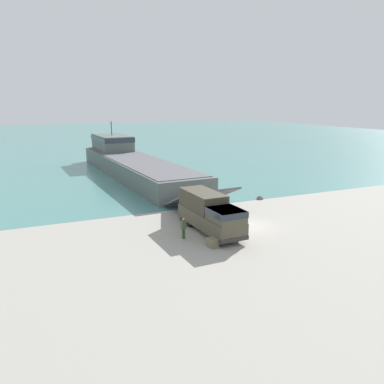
{
  "coord_description": "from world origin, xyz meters",
  "views": [
    {
      "loc": [
        -17.09,
        -26.63,
        10.36
      ],
      "look_at": [
        -3.14,
        4.84,
        2.28
      ],
      "focal_mm": 35.0,
      "sensor_mm": 36.0,
      "label": 1
    }
  ],
  "objects_px": {
    "soldier_on_ramp": "(183,227)",
    "cargo_crate": "(212,243)",
    "military_truck": "(210,212)",
    "mooring_bollard": "(218,203)",
    "moored_boat_a": "(107,146)",
    "landing_craft": "(130,161)"
  },
  "relations": [
    {
      "from": "cargo_crate",
      "to": "military_truck",
      "type": "bearing_deg",
      "value": 66.84
    },
    {
      "from": "mooring_bollard",
      "to": "landing_craft",
      "type": "bearing_deg",
      "value": 97.9
    },
    {
      "from": "military_truck",
      "to": "moored_boat_a",
      "type": "relative_size",
      "value": 1.0
    },
    {
      "from": "soldier_on_ramp",
      "to": "cargo_crate",
      "type": "xyz_separation_m",
      "value": [
        1.27,
        -2.56,
        -0.64
      ]
    },
    {
      "from": "soldier_on_ramp",
      "to": "mooring_bollard",
      "type": "height_order",
      "value": "soldier_on_ramp"
    },
    {
      "from": "moored_boat_a",
      "to": "cargo_crate",
      "type": "height_order",
      "value": "moored_boat_a"
    },
    {
      "from": "landing_craft",
      "to": "military_truck",
      "type": "xyz_separation_m",
      "value": [
        -0.94,
        -29.15,
        -0.21
      ]
    },
    {
      "from": "soldier_on_ramp",
      "to": "moored_boat_a",
      "type": "height_order",
      "value": "soldier_on_ramp"
    },
    {
      "from": "cargo_crate",
      "to": "soldier_on_ramp",
      "type": "bearing_deg",
      "value": 116.46
    },
    {
      "from": "moored_boat_a",
      "to": "mooring_bollard",
      "type": "bearing_deg",
      "value": 71.34
    },
    {
      "from": "military_truck",
      "to": "cargo_crate",
      "type": "distance_m",
      "value": 3.79
    },
    {
      "from": "landing_craft",
      "to": "moored_boat_a",
      "type": "relative_size",
      "value": 5.29
    },
    {
      "from": "moored_boat_a",
      "to": "mooring_bollard",
      "type": "height_order",
      "value": "moored_boat_a"
    },
    {
      "from": "military_truck",
      "to": "moored_boat_a",
      "type": "height_order",
      "value": "military_truck"
    },
    {
      "from": "military_truck",
      "to": "soldier_on_ramp",
      "type": "relative_size",
      "value": 4.66
    },
    {
      "from": "soldier_on_ramp",
      "to": "moored_boat_a",
      "type": "bearing_deg",
      "value": 156.5
    },
    {
      "from": "mooring_bollard",
      "to": "cargo_crate",
      "type": "distance_m",
      "value": 11.13
    },
    {
      "from": "military_truck",
      "to": "moored_boat_a",
      "type": "xyz_separation_m",
      "value": [
        4.7,
        65.17,
        -1.21
      ]
    },
    {
      "from": "moored_boat_a",
      "to": "military_truck",
      "type": "bearing_deg",
      "value": 67.79
    },
    {
      "from": "military_truck",
      "to": "cargo_crate",
      "type": "height_order",
      "value": "military_truck"
    },
    {
      "from": "mooring_bollard",
      "to": "moored_boat_a",
      "type": "bearing_deg",
      "value": 89.42
    },
    {
      "from": "soldier_on_ramp",
      "to": "moored_boat_a",
      "type": "xyz_separation_m",
      "value": [
        7.37,
        65.89,
        -0.55
      ]
    }
  ]
}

